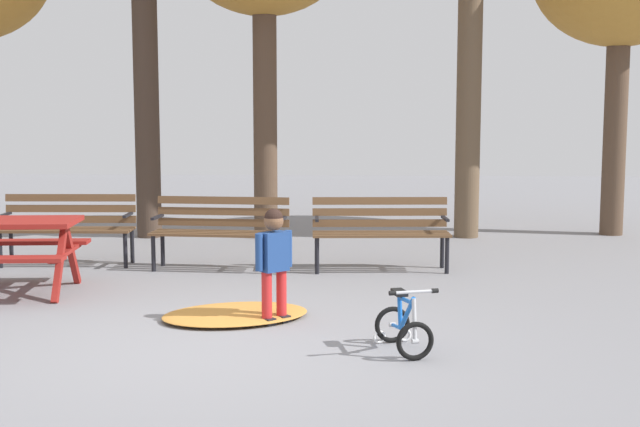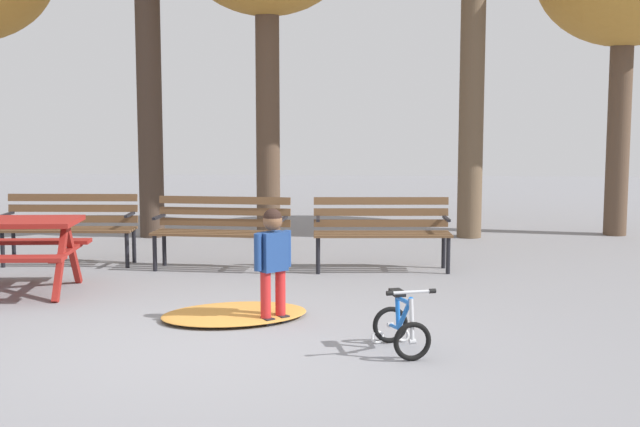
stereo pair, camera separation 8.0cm
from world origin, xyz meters
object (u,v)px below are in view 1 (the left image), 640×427
park_bench_far_left (68,223)px  kids_bicycle (403,326)px  child_standing (274,256)px  park_bench_right (380,227)px  park_bench_left (221,226)px

park_bench_far_left → kids_bicycle: size_ratio=2.59×
park_bench_far_left → child_standing: 3.96m
child_standing → park_bench_far_left: bearing=135.2°
child_standing → park_bench_right: bearing=69.2°
child_standing → kids_bicycle: size_ratio=1.64×
park_bench_left → child_standing: (0.90, -2.57, 0.09)m
park_bench_right → kids_bicycle: size_ratio=2.61×
kids_bicycle → child_standing: bearing=142.3°
park_bench_far_left → park_bench_left: (1.91, -0.21, 0.00)m
park_bench_left → child_standing: size_ratio=1.59×
park_bench_left → park_bench_right: bearing=1.2°
park_bench_right → child_standing: child_standing is taller
park_bench_far_left → kids_bicycle: 5.35m
park_bench_far_left → park_bench_right: (3.80, -0.18, 0.00)m
park_bench_far_left → child_standing: size_ratio=1.58×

